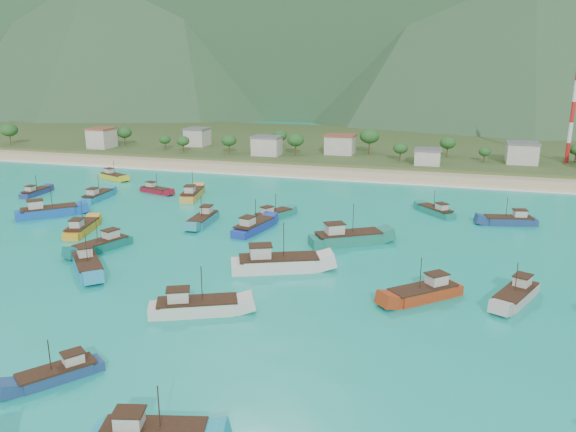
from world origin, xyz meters
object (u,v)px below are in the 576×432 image
(boat_2, at_px, (98,197))
(boat_24, at_px, (82,229))
(boat_28, at_px, (347,239))
(boat_3, at_px, (516,296))
(boat_7, at_px, (48,212))
(boat_11, at_px, (196,307))
(boat_1, at_px, (273,215))
(boat_17, at_px, (277,264))
(boat_8, at_px, (36,193))
(radio_tower, at_px, (574,102))
(boat_20, at_px, (102,246))
(boat_5, at_px, (436,212))
(boat_9, at_px, (155,191))
(boat_15, at_px, (87,266))
(boat_22, at_px, (424,293))
(boat_30, at_px, (203,220))
(boat_27, at_px, (192,195))
(boat_18, at_px, (59,374))
(boat_26, at_px, (509,221))
(boat_4, at_px, (254,227))
(boat_31, at_px, (113,177))

(boat_2, bearing_deg, boat_24, -65.61)
(boat_28, bearing_deg, boat_3, 24.48)
(boat_7, relative_size, boat_11, 0.96)
(boat_3, distance_m, boat_7, 93.49)
(boat_2, height_order, boat_7, boat_7)
(boat_1, distance_m, boat_17, 30.87)
(boat_8, height_order, boat_17, boat_17)
(radio_tower, relative_size, boat_20, 3.39)
(boat_11, bearing_deg, boat_28, 133.84)
(boat_17, bearing_deg, boat_5, 128.42)
(boat_9, relative_size, boat_11, 0.77)
(boat_15, bearing_deg, boat_22, 141.42)
(boat_7, distance_m, boat_22, 82.34)
(boat_30, bearing_deg, boat_20, 60.89)
(boat_2, distance_m, boat_27, 22.48)
(boat_8, relative_size, boat_30, 0.83)
(boat_9, bearing_deg, boat_1, 86.52)
(boat_8, bearing_deg, boat_1, -6.66)
(boat_20, distance_m, boat_22, 55.54)
(boat_20, xyz_separation_m, boat_27, (-2.09, 40.02, 0.11))
(boat_18, distance_m, boat_27, 80.69)
(radio_tower, height_order, boat_9, radio_tower)
(boat_26, bearing_deg, boat_22, 149.23)
(boat_26, bearing_deg, boat_9, 73.96)
(radio_tower, distance_m, boat_4, 117.49)
(boat_30, bearing_deg, radio_tower, -135.58)
(boat_5, bearing_deg, boat_2, 144.62)
(boat_28, xyz_separation_m, boat_30, (-30.61, 5.13, -0.28))
(boat_17, bearing_deg, boat_2, -144.30)
(boat_4, bearing_deg, boat_22, -23.89)
(boat_1, height_order, boat_24, boat_24)
(boat_27, bearing_deg, boat_7, -144.84)
(boat_1, bearing_deg, boat_9, -175.76)
(boat_28, bearing_deg, boat_18, -52.42)
(boat_8, height_order, boat_20, boat_20)
(boat_7, distance_m, boat_28, 64.66)
(boat_20, distance_m, boat_27, 40.07)
(boat_27, bearing_deg, boat_11, -76.07)
(boat_3, height_order, boat_15, boat_15)
(radio_tower, distance_m, boat_15, 149.84)
(boat_7, bearing_deg, boat_17, 29.09)
(boat_4, xyz_separation_m, boat_5, (33.42, 23.03, -0.18))
(boat_8, height_order, boat_30, boat_30)
(boat_7, bearing_deg, boat_22, 30.56)
(boat_31, bearing_deg, boat_3, 84.33)
(boat_8, xyz_separation_m, boat_31, (7.24, 22.63, 0.09))
(boat_9, distance_m, boat_20, 44.82)
(boat_15, bearing_deg, boat_20, -110.84)
(boat_18, bearing_deg, boat_26, -86.79)
(boat_3, relative_size, boat_11, 0.90)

